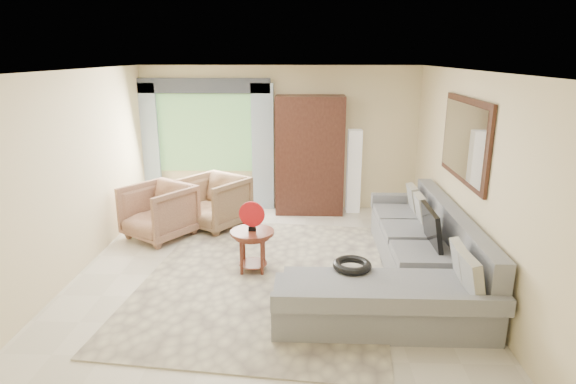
{
  "coord_description": "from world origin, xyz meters",
  "views": [
    {
      "loc": [
        0.47,
        -5.69,
        2.79
      ],
      "look_at": [
        0.25,
        0.35,
        1.05
      ],
      "focal_mm": 30.0,
      "sensor_mm": 36.0,
      "label": 1
    }
  ],
  "objects_px": {
    "sectional_sofa": "(410,265)",
    "armoire": "(310,155)",
    "potted_plant": "(143,203)",
    "floor_lamp": "(354,171)",
    "tv_screen": "(432,227)",
    "armchair_right": "(214,202)",
    "armchair_left": "(159,212)",
    "coffee_table": "(253,250)"
  },
  "relations": [
    {
      "from": "sectional_sofa",
      "to": "armoire",
      "type": "xyz_separation_m",
      "value": [
        -1.23,
        2.9,
        0.77
      ]
    },
    {
      "from": "potted_plant",
      "to": "armoire",
      "type": "relative_size",
      "value": 0.24
    },
    {
      "from": "potted_plant",
      "to": "armoire",
      "type": "xyz_separation_m",
      "value": [
        2.94,
        0.41,
        0.8
      ]
    },
    {
      "from": "sectional_sofa",
      "to": "floor_lamp",
      "type": "relative_size",
      "value": 2.31
    },
    {
      "from": "tv_screen",
      "to": "armchair_right",
      "type": "height_order",
      "value": "tv_screen"
    },
    {
      "from": "armchair_left",
      "to": "floor_lamp",
      "type": "distance_m",
      "value": 3.48
    },
    {
      "from": "sectional_sofa",
      "to": "coffee_table",
      "type": "xyz_separation_m",
      "value": [
        -1.99,
        0.34,
        0.02
      ]
    },
    {
      "from": "tv_screen",
      "to": "coffee_table",
      "type": "xyz_separation_m",
      "value": [
        -2.26,
        0.17,
        -0.42
      ]
    },
    {
      "from": "armoire",
      "to": "armchair_left",
      "type": "bearing_deg",
      "value": -149.64
    },
    {
      "from": "sectional_sofa",
      "to": "floor_lamp",
      "type": "height_order",
      "value": "floor_lamp"
    },
    {
      "from": "tv_screen",
      "to": "armoire",
      "type": "xyz_separation_m",
      "value": [
        -1.5,
        2.73,
        0.33
      ]
    },
    {
      "from": "floor_lamp",
      "to": "potted_plant",
      "type": "bearing_deg",
      "value": -172.8
    },
    {
      "from": "floor_lamp",
      "to": "armchair_left",
      "type": "bearing_deg",
      "value": -155.48
    },
    {
      "from": "sectional_sofa",
      "to": "tv_screen",
      "type": "xyz_separation_m",
      "value": [
        0.27,
        0.17,
        0.44
      ]
    },
    {
      "from": "armchair_right",
      "to": "potted_plant",
      "type": "bearing_deg",
      "value": -163.45
    },
    {
      "from": "sectional_sofa",
      "to": "tv_screen",
      "type": "height_order",
      "value": "tv_screen"
    },
    {
      "from": "armchair_left",
      "to": "floor_lamp",
      "type": "height_order",
      "value": "floor_lamp"
    },
    {
      "from": "floor_lamp",
      "to": "tv_screen",
      "type": "bearing_deg",
      "value": -75.91
    },
    {
      "from": "coffee_table",
      "to": "potted_plant",
      "type": "height_order",
      "value": "coffee_table"
    },
    {
      "from": "potted_plant",
      "to": "coffee_table",
      "type": "bearing_deg",
      "value": -44.56
    },
    {
      "from": "sectional_sofa",
      "to": "armchair_left",
      "type": "xyz_separation_m",
      "value": [
        -3.59,
        1.52,
        0.14
      ]
    },
    {
      "from": "floor_lamp",
      "to": "sectional_sofa",
      "type": "bearing_deg",
      "value": -81.67
    },
    {
      "from": "potted_plant",
      "to": "floor_lamp",
      "type": "xyz_separation_m",
      "value": [
        3.74,
        0.47,
        0.5
      ]
    },
    {
      "from": "coffee_table",
      "to": "armchair_right",
      "type": "xyz_separation_m",
      "value": [
        -0.82,
        1.7,
        0.13
      ]
    },
    {
      "from": "sectional_sofa",
      "to": "armchair_left",
      "type": "height_order",
      "value": "sectional_sofa"
    },
    {
      "from": "tv_screen",
      "to": "coffee_table",
      "type": "bearing_deg",
      "value": 175.72
    },
    {
      "from": "sectional_sofa",
      "to": "tv_screen",
      "type": "bearing_deg",
      "value": 32.21
    },
    {
      "from": "coffee_table",
      "to": "potted_plant",
      "type": "distance_m",
      "value": 3.06
    },
    {
      "from": "armchair_right",
      "to": "coffee_table",
      "type": "bearing_deg",
      "value": -29.6
    },
    {
      "from": "potted_plant",
      "to": "armoire",
      "type": "height_order",
      "value": "armoire"
    },
    {
      "from": "potted_plant",
      "to": "armoire",
      "type": "distance_m",
      "value": 3.07
    },
    {
      "from": "sectional_sofa",
      "to": "armoire",
      "type": "height_order",
      "value": "armoire"
    },
    {
      "from": "sectional_sofa",
      "to": "coffee_table",
      "type": "height_order",
      "value": "sectional_sofa"
    },
    {
      "from": "armchair_right",
      "to": "potted_plant",
      "type": "xyz_separation_m",
      "value": [
        -1.36,
        0.44,
        -0.18
      ]
    },
    {
      "from": "potted_plant",
      "to": "floor_lamp",
      "type": "height_order",
      "value": "floor_lamp"
    },
    {
      "from": "coffee_table",
      "to": "floor_lamp",
      "type": "distance_m",
      "value": 3.08
    },
    {
      "from": "tv_screen",
      "to": "armchair_right",
      "type": "relative_size",
      "value": 0.78
    },
    {
      "from": "sectional_sofa",
      "to": "armchair_right",
      "type": "height_order",
      "value": "sectional_sofa"
    },
    {
      "from": "sectional_sofa",
      "to": "potted_plant",
      "type": "distance_m",
      "value": 4.86
    },
    {
      "from": "armchair_left",
      "to": "armoire",
      "type": "distance_m",
      "value": 2.8
    },
    {
      "from": "armchair_right",
      "to": "floor_lamp",
      "type": "xyz_separation_m",
      "value": [
        2.38,
        0.92,
        0.32
      ]
    },
    {
      "from": "tv_screen",
      "to": "armoire",
      "type": "bearing_deg",
      "value": 118.79
    }
  ]
}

